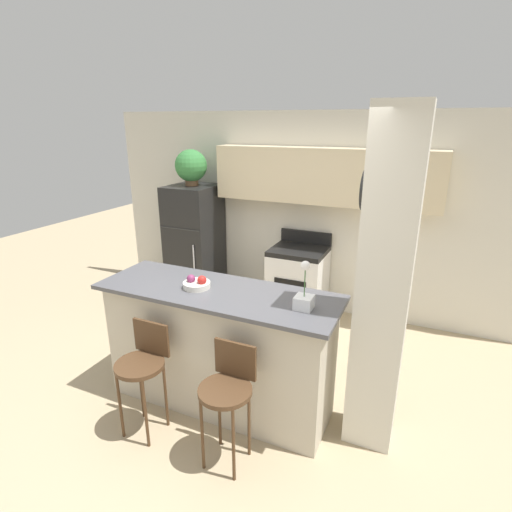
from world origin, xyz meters
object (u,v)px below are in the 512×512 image
bar_stool_right (228,389)px  potted_plant_on_fridge (191,166)px  fruit_bowl (197,284)px  bar_stool_left (143,364)px  refrigerator (195,243)px  orchid_vase (304,296)px  stove_range (298,282)px  trash_bin (221,297)px

bar_stool_right → potted_plant_on_fridge: (-1.81, 2.41, 1.25)m
potted_plant_on_fridge → fruit_bowl: (1.25, -1.90, -0.73)m
bar_stool_left → bar_stool_right: size_ratio=1.00×
refrigerator → bar_stool_left: refrigerator is taller
refrigerator → orchid_vase: 2.93m
refrigerator → potted_plant_on_fridge: (-0.00, 0.00, 1.06)m
bar_stool_left → fruit_bowl: (0.20, 0.51, 0.52)m
refrigerator → bar_stool_right: refrigerator is taller
stove_range → trash_bin: (-0.97, -0.29, -0.27)m
orchid_vase → trash_bin: bearing=134.7°
bar_stool_right → orchid_vase: orchid_vase is taller
orchid_vase → trash_bin: 2.56m
bar_stool_right → orchid_vase: 0.86m
stove_range → orchid_vase: (0.68, -1.96, 0.73)m
stove_range → bar_stool_left: bearing=-100.4°
stove_range → fruit_bowl: fruit_bowl is taller
potted_plant_on_fridge → trash_bin: (0.53, -0.24, -1.67)m
bar_stool_right → refrigerator: bearing=126.8°
bar_stool_right → potted_plant_on_fridge: 3.26m
refrigerator → bar_stool_left: (1.05, -2.41, -0.19)m
stove_range → bar_stool_left: 2.51m
potted_plant_on_fridge → bar_stool_left: bearing=-66.4°
potted_plant_on_fridge → fruit_bowl: potted_plant_on_fridge is taller
potted_plant_on_fridge → orchid_vase: (2.19, -1.91, -0.66)m
potted_plant_on_fridge → stove_range: bearing=1.8°
bar_stool_left → potted_plant_on_fridge: (-1.05, 2.41, 1.25)m
orchid_vase → bar_stool_left: bearing=-156.2°
bar_stool_left → bar_stool_right: 0.75m
potted_plant_on_fridge → fruit_bowl: size_ratio=2.07×
bar_stool_left → trash_bin: bearing=103.4°
potted_plant_on_fridge → orchid_vase: bearing=-41.1°
refrigerator → fruit_bowl: size_ratio=7.09×
fruit_bowl → trash_bin: size_ratio=0.60×
trash_bin → refrigerator: bearing=156.0°
fruit_bowl → trash_bin: bearing=113.4°
stove_range → bar_stool_left: (-0.45, -2.46, 0.15)m
orchid_vase → trash_bin: (-1.66, 1.67, -1.01)m
orchid_vase → trash_bin: orchid_vase is taller
bar_stool_left → trash_bin: (-0.52, 2.17, -0.42)m
refrigerator → trash_bin: size_ratio=4.23×
trash_bin → bar_stool_right: bearing=-59.7°
stove_range → trash_bin: bearing=-163.6°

